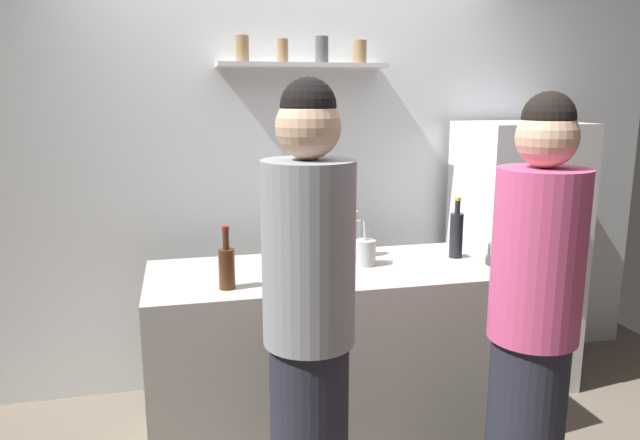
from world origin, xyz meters
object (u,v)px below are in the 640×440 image
object	(u,v)px
refrigerator	(514,255)
baking_pan	(307,255)
wine_bottle_amber_glass	(227,266)
person_grey_hoodie	(309,327)
utensil_holder	(365,252)
water_bottle_plastic	(353,237)
wine_bottle_green_glass	(295,261)
person_pink_top	(533,325)
wine_bottle_dark_glass	(456,234)

from	to	relation	value
refrigerator	baking_pan	world-z (taller)	refrigerator
refrigerator	baking_pan	size ratio (longest dim) A/B	4.68
wine_bottle_amber_glass	person_grey_hoodie	xyz separation A→B (m)	(0.26, -0.54, -0.10)
utensil_holder	water_bottle_plastic	bearing A→B (deg)	96.49
refrigerator	utensil_holder	bearing A→B (deg)	-162.23
wine_bottle_green_glass	person_grey_hoodie	distance (m)	0.49
wine_bottle_amber_glass	wine_bottle_green_glass	size ratio (longest dim) A/B	0.87
baking_pan	water_bottle_plastic	bearing A→B (deg)	-0.25
water_bottle_plastic	person_grey_hoodie	bearing A→B (deg)	-115.33
wine_bottle_amber_glass	wine_bottle_green_glass	bearing A→B (deg)	-11.97
baking_pan	wine_bottle_amber_glass	bearing A→B (deg)	-139.22
baking_pan	utensil_holder	distance (m)	0.32
utensil_holder	wine_bottle_amber_glass	distance (m)	0.75
baking_pan	wine_bottle_green_glass	size ratio (longest dim) A/B	1.04
person_pink_top	wine_bottle_amber_glass	bearing A→B (deg)	120.24
baking_pan	person_grey_hoodie	bearing A→B (deg)	-101.59
water_bottle_plastic	wine_bottle_dark_glass	bearing A→B (deg)	-13.96
refrigerator	person_grey_hoodie	xyz separation A→B (m)	(-1.51, -1.10, 0.11)
refrigerator	utensil_holder	xyz separation A→B (m)	(-1.05, -0.34, 0.17)
wine_bottle_amber_glass	wine_bottle_green_glass	xyz separation A→B (m)	(0.30, -0.06, 0.02)
refrigerator	wine_bottle_amber_glass	world-z (taller)	refrigerator
wine_bottle_green_glass	water_bottle_plastic	world-z (taller)	wine_bottle_green_glass
person_grey_hoodie	wine_bottle_green_glass	bearing A→B (deg)	48.83
person_grey_hoodie	baking_pan	bearing A→B (deg)	42.18
baking_pan	person_grey_hoodie	distance (m)	0.95
baking_pan	person_grey_hoodie	size ratio (longest dim) A/B	0.19
wine_bottle_dark_glass	person_pink_top	distance (m)	0.93
refrigerator	wine_bottle_amber_glass	distance (m)	1.86
wine_bottle_dark_glass	wine_bottle_green_glass	size ratio (longest dim) A/B	0.98
refrigerator	water_bottle_plastic	world-z (taller)	refrigerator
wine_bottle_amber_glass	person_grey_hoodie	size ratio (longest dim) A/B	0.16
refrigerator	wine_bottle_dark_glass	world-z (taller)	refrigerator
refrigerator	baking_pan	distance (m)	1.33
utensil_holder	person_grey_hoodie	world-z (taller)	person_grey_hoodie
person_pink_top	person_grey_hoodie	world-z (taller)	person_grey_hoodie
baking_pan	wine_bottle_dark_glass	xyz separation A→B (m)	(0.78, -0.13, 0.10)
wine_bottle_green_glass	water_bottle_plastic	distance (m)	0.60
wine_bottle_green_glass	wine_bottle_amber_glass	bearing A→B (deg)	168.03
person_grey_hoodie	wine_bottle_amber_glass	bearing A→B (deg)	79.04
utensil_holder	wine_bottle_amber_glass	bearing A→B (deg)	-162.92
utensil_holder	water_bottle_plastic	size ratio (longest dim) A/B	0.92
refrigerator	water_bottle_plastic	xyz separation A→B (m)	(-1.07, -0.17, 0.21)
wine_bottle_amber_glass	wine_bottle_green_glass	distance (m)	0.30
refrigerator	person_pink_top	world-z (taller)	person_pink_top
person_grey_hoodie	person_pink_top	bearing A→B (deg)	-43.80
person_pink_top	wine_bottle_green_glass	bearing A→B (deg)	114.73
utensil_holder	wine_bottle_dark_glass	xyz separation A→B (m)	(0.51, 0.03, 0.06)
water_bottle_plastic	person_grey_hoodie	distance (m)	1.03
baking_pan	utensil_holder	size ratio (longest dim) A/B	1.49
refrigerator	wine_bottle_amber_glass	size ratio (longest dim) A/B	5.59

